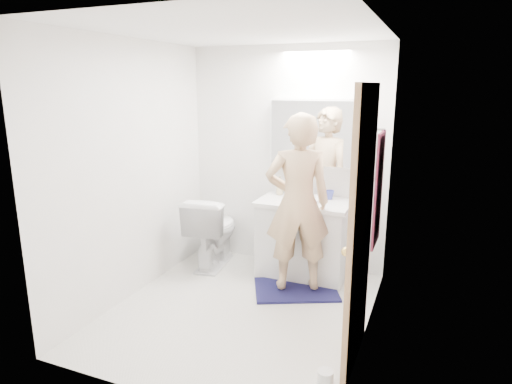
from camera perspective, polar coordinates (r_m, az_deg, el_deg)
The scene contains 23 objects.
floor at distance 4.15m, azimuth -2.02°, elevation -14.94°, with size 2.50×2.50×0.00m, color silver.
ceiling at distance 3.67m, azimuth -2.35°, elevation 20.11°, with size 2.50×2.50×0.00m, color white.
wall_back at distance 4.88m, azimuth 3.95°, elevation 4.32°, with size 2.50×2.50×0.00m, color white.
wall_front at distance 2.68m, azimuth -13.35°, elevation -3.75°, with size 2.50×2.50×0.00m, color white.
wall_left at distance 4.30m, azimuth -15.65°, elevation 2.59°, with size 2.50×2.50×0.00m, color white.
wall_right at distance 3.43m, azimuth 14.77°, elevation -0.04°, with size 2.50×2.50×0.00m, color white.
vanity_cabinet at distance 4.73m, azimuth 6.12°, elevation -6.17°, with size 0.90×0.55×0.78m, color silver.
countertop at distance 4.61m, azimuth 6.25°, elevation -1.37°, with size 0.95×0.58×0.04m, color white.
sink_basin at distance 4.63m, azimuth 6.37°, elevation -0.86°, with size 0.36×0.36×0.03m, color white.
faucet at distance 4.79m, azimuth 7.02°, elevation 0.42°, with size 0.02×0.02×0.16m, color silver.
medicine_cabinet at distance 4.68m, azimuth 7.23°, elevation 7.56°, with size 0.88×0.14×0.70m, color white.
mirror_panel at distance 4.61m, azimuth 6.98°, elevation 7.48°, with size 0.84×0.01×0.66m, color silver.
toilet at distance 4.99m, azimuth -5.57°, elevation -4.92°, with size 0.45×0.79×0.81m, color white.
bath_rug at distance 4.51m, azimuth 5.15°, elevation -12.38°, with size 0.80×0.55×0.02m, color #1A1644.
person at distance 4.20m, azimuth 5.40°, elevation -1.44°, with size 0.62×0.41×1.70m, color tan.
door at distance 3.16m, azimuth 13.30°, elevation -4.93°, with size 0.04×0.80×2.00m, color tan.
door_knob at distance 2.90m, azimuth 11.48°, elevation -7.56°, with size 0.06×0.06×0.06m, color gold.
towel at distance 3.99m, azimuth 15.48°, elevation 0.31°, with size 0.02×0.42×1.00m, color #151033.
towel_hook at distance 3.91m, azimuth 15.77°, elevation 7.77°, with size 0.02×0.02×0.07m, color silver.
soap_bottle_a at distance 4.81m, azimuth 3.09°, elevation 0.86°, with size 0.08×0.08×0.21m, color #CAB582.
soap_bottle_b at distance 4.80m, azimuth 4.71°, elevation 0.63°, with size 0.08×0.08×0.18m, color #5783BB.
toothbrush_cup at distance 4.69m, azimuth 9.41°, elevation -0.37°, with size 0.10×0.10×0.09m, color #3944AD.
toilet_paper_roll at distance 3.29m, azimuth 8.91°, elevation -22.53°, with size 0.11×0.11×0.10m, color silver.
Camera 1 is at (1.52, -3.32, 1.98)m, focal length 31.08 mm.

